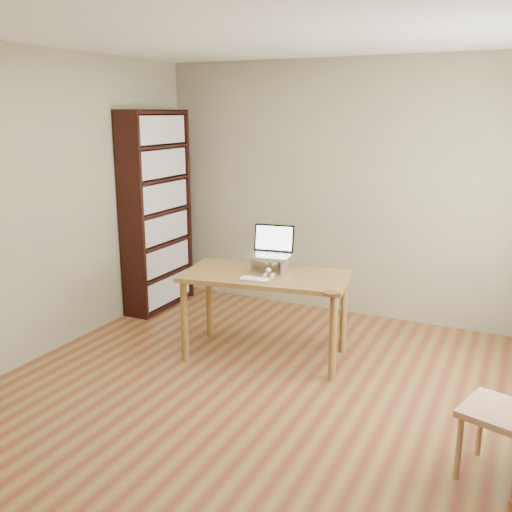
{
  "coord_description": "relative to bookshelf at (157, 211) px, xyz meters",
  "views": [
    {
      "loc": [
        1.72,
        -3.37,
        2.08
      ],
      "look_at": [
        -0.31,
        0.81,
        0.9
      ],
      "focal_mm": 40.0,
      "sensor_mm": 36.0,
      "label": 1
    }
  ],
  "objects": [
    {
      "name": "room",
      "position": [
        1.86,
        -1.54,
        0.25
      ],
      "size": [
        4.04,
        4.54,
        2.64
      ],
      "color": "brown",
      "rests_on": "ground"
    },
    {
      "name": "bookshelf",
      "position": [
        0.0,
        0.0,
        0.0
      ],
      "size": [
        0.3,
        0.9,
        2.1
      ],
      "color": "black",
      "rests_on": "ground"
    },
    {
      "name": "desk",
      "position": [
        1.61,
        -0.72,
        -0.4
      ],
      "size": [
        1.48,
        0.9,
        0.75
      ],
      "rotation": [
        0.0,
        0.0,
        0.16
      ],
      "color": "brown",
      "rests_on": "ground"
    },
    {
      "name": "laptop_stand",
      "position": [
        1.61,
        -0.64,
        -0.22
      ],
      "size": [
        0.32,
        0.25,
        0.13
      ],
      "rotation": [
        0.0,
        0.0,
        0.16
      ],
      "color": "silver",
      "rests_on": "desk"
    },
    {
      "name": "laptop",
      "position": [
        1.61,
        -0.57,
        -0.11
      ],
      "size": [
        0.39,
        0.34,
        0.25
      ],
      "rotation": [
        0.0,
        0.0,
        0.16
      ],
      "color": "silver",
      "rests_on": "laptop_stand"
    },
    {
      "name": "keyboard",
      "position": [
        1.61,
        -0.94,
        -0.29
      ],
      "size": [
        0.26,
        0.13,
        0.02
      ],
      "rotation": [
        0.0,
        0.0,
        0.1
      ],
      "color": "silver",
      "rests_on": "desk"
    },
    {
      "name": "coaster",
      "position": [
        2.27,
        -0.98,
        -0.3
      ],
      "size": [
        0.11,
        0.11,
        0.01
      ],
      "primitive_type": "cylinder",
      "color": "brown",
      "rests_on": "desk"
    },
    {
      "name": "cat",
      "position": [
        1.63,
        -0.61,
        -0.24
      ],
      "size": [
        0.24,
        0.48,
        0.14
      ],
      "rotation": [
        0.0,
        0.0,
        0.31
      ],
      "color": "#443E35",
      "rests_on": "desk"
    }
  ]
}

